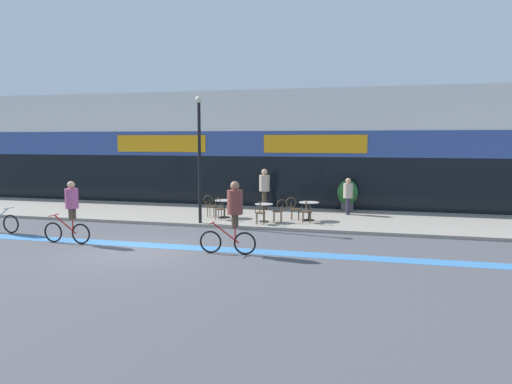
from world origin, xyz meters
name	(u,v)px	position (x,y,z in m)	size (l,w,h in m)	color
ground_plane	(134,253)	(0.00, 0.00, 0.00)	(120.00, 120.00, 0.00)	#4C4C51
sidewalk_slab	(216,215)	(0.00, 7.25, 0.06)	(40.00, 5.50, 0.12)	gray
storefront_facade	(246,149)	(0.00, 11.96, 2.82)	(40.00, 4.06, 5.67)	silver
bike_lane_stripe	(150,245)	(0.00, 1.04, 0.00)	(36.00, 0.70, 0.01)	#3D7AB7
bistro_table_0	(224,205)	(0.72, 6.27, 0.64)	(0.80, 0.80, 0.72)	black
bistro_table_1	(264,209)	(2.55, 5.64, 0.63)	(0.70, 0.70, 0.71)	black
bistro_table_2	(309,207)	(4.20, 6.44, 0.65)	(0.79, 0.79, 0.73)	black
cafe_chair_0_near	(219,207)	(0.71, 5.64, 0.64)	(0.45, 0.60, 0.90)	#4C3823
cafe_chair_0_side	(210,205)	(0.09, 6.27, 0.64)	(0.58, 0.40, 0.90)	#4C3823
cafe_chair_1_near	(260,211)	(2.56, 5.01, 0.64)	(0.45, 0.60, 0.90)	#4C3823
cafe_chair_1_side	(280,209)	(3.18, 5.64, 0.64)	(0.59, 0.42, 0.90)	#4C3823
cafe_chair_2_near	(307,210)	(4.20, 5.82, 0.64)	(0.41, 0.58, 0.90)	#4C3823
cafe_chair_2_side	(293,207)	(3.57, 6.43, 0.64)	(0.59, 0.44, 0.90)	#4C3823
planter_pot	(347,194)	(5.46, 9.53, 0.87)	(0.93, 0.93, 1.39)	#4C4C51
lamp_post	(199,150)	(0.24, 4.76, 2.93)	(0.26, 0.26, 4.83)	black
cyclist_0	(70,208)	(-2.58, 0.66, 1.15)	(1.69, 0.48, 2.01)	black
cyclist_2	(233,211)	(2.90, 0.56, 1.26)	(1.70, 0.52, 2.14)	black
pedestrian_near_end	(265,185)	(1.75, 8.98, 1.23)	(0.52, 0.52, 1.87)	#4C3D2D
pedestrian_far_end	(348,193)	(5.57, 8.43, 1.05)	(0.45, 0.45, 1.57)	#382D47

